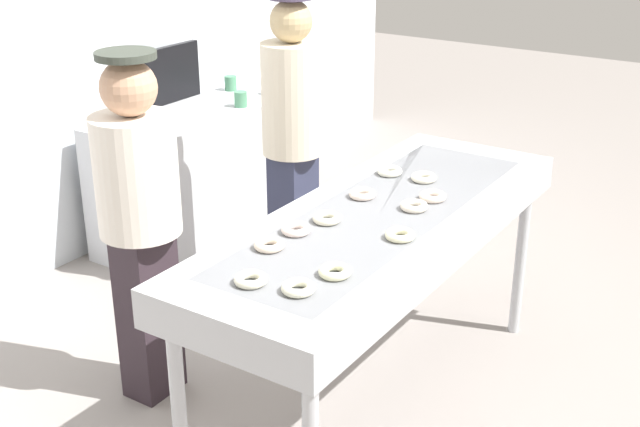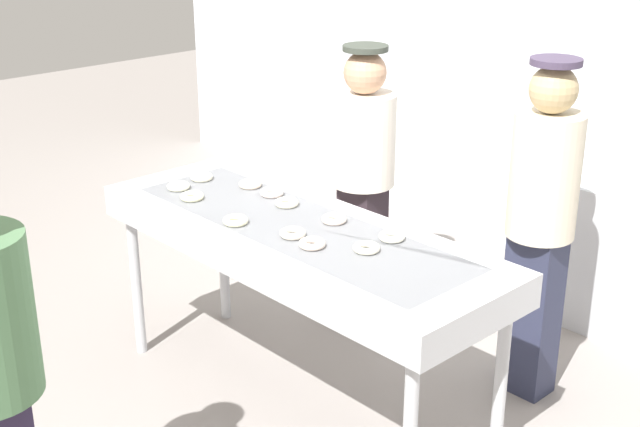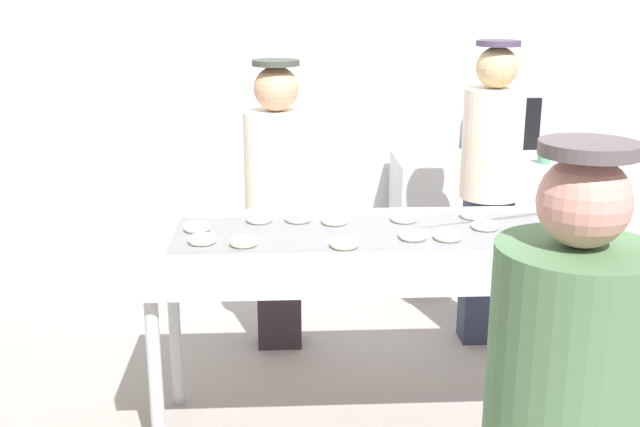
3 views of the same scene
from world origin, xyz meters
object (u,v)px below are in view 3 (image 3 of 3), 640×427
(worker_baker, at_px, (278,188))
(sugar_donut_1, at_px, (259,218))
(sugar_donut_3, at_px, (413,235))
(worker_assistant, at_px, (490,179))
(sugar_donut_4, at_px, (473,214))
(sugar_donut_11, at_px, (448,236))
(paper_cup_0, at_px, (599,155))
(sugar_donut_10, at_px, (197,227))
(sugar_donut_9, at_px, (344,243))
(fryer_conveyor, at_px, (387,250))
(sugar_donut_0, at_px, (298,218))
(menu_display, at_px, (506,124))
(paper_cup_1, at_px, (544,156))
(sugar_donut_2, at_px, (244,242))
(sugar_donut_8, at_px, (335,220))
(sugar_donut_6, at_px, (485,225))
(prep_counter, at_px, (510,218))
(sugar_donut_5, at_px, (202,239))
(paper_cup_2, at_px, (572,146))
(sugar_donut_7, at_px, (404,218))

(worker_baker, bearing_deg, sugar_donut_1, 74.55)
(sugar_donut_3, xyz_separation_m, worker_assistant, (0.59, 1.02, -0.02))
(sugar_donut_4, bearing_deg, sugar_donut_11, -120.31)
(worker_assistant, relative_size, paper_cup_0, 17.08)
(sugar_donut_10, distance_m, sugar_donut_11, 1.05)
(worker_baker, bearing_deg, sugar_donut_9, 94.05)
(fryer_conveyor, xyz_separation_m, sugar_donut_0, (-0.37, 0.17, 0.10))
(menu_display, bearing_deg, sugar_donut_0, -126.67)
(menu_display, bearing_deg, paper_cup_1, -73.49)
(fryer_conveyor, height_order, sugar_donut_11, sugar_donut_11)
(sugar_donut_2, bearing_deg, sugar_donut_8, 36.09)
(sugar_donut_6, xyz_separation_m, prep_counter, (0.69, 1.90, -0.54))
(fryer_conveyor, distance_m, sugar_donut_5, 0.78)
(sugar_donut_9, xyz_separation_m, sugar_donut_11, (0.43, 0.07, 0.00))
(paper_cup_2, bearing_deg, paper_cup_0, -77.44)
(worker_baker, relative_size, worker_assistant, 0.94)
(sugar_donut_6, bearing_deg, sugar_donut_1, 170.96)
(sugar_donut_4, xyz_separation_m, paper_cup_1, (0.84, 1.53, -0.07))
(sugar_donut_0, height_order, sugar_donut_11, same)
(sugar_donut_7, xyz_separation_m, sugar_donut_8, (-0.31, -0.02, 0.00))
(sugar_donut_2, relative_size, sugar_donut_11, 1.00)
(sugar_donut_4, relative_size, worker_baker, 0.07)
(sugar_donut_10, bearing_deg, sugar_donut_7, 5.67)
(sugar_donut_7, bearing_deg, worker_assistant, 52.78)
(sugar_donut_7, relative_size, paper_cup_0, 1.17)
(paper_cup_1, bearing_deg, sugar_donut_1, -139.17)
(fryer_conveyor, bearing_deg, prep_counter, 59.78)
(menu_display, bearing_deg, sugar_donut_9, -119.13)
(fryer_conveyor, xyz_separation_m, sugar_donut_2, (-0.60, -0.15, 0.10))
(fryer_conveyor, bearing_deg, sugar_donut_9, -135.93)
(fryer_conveyor, distance_m, paper_cup_1, 2.12)
(sugar_donut_10, bearing_deg, paper_cup_2, 40.17)
(sugar_donut_0, xyz_separation_m, paper_cup_2, (1.92, 1.87, -0.07))
(sugar_donut_10, xyz_separation_m, prep_counter, (1.92, 1.86, -0.54))
(sugar_donut_4, relative_size, paper_cup_0, 1.17)
(sugar_donut_0, height_order, prep_counter, sugar_donut_0)
(sugar_donut_0, relative_size, worker_baker, 0.07)
(sugar_donut_3, height_order, sugar_donut_11, same)
(fryer_conveyor, relative_size, sugar_donut_4, 18.36)
(sugar_donut_7, distance_m, sugar_donut_10, 0.90)
(sugar_donut_1, relative_size, sugar_donut_9, 1.00)
(sugar_donut_4, relative_size, worker_assistant, 0.07)
(sugar_donut_9, height_order, paper_cup_2, sugar_donut_9)
(sugar_donut_3, relative_size, sugar_donut_6, 1.00)
(menu_display, bearing_deg, sugar_donut_5, -129.52)
(sugar_donut_4, xyz_separation_m, sugar_donut_11, (-0.18, -0.31, 0.00))
(sugar_donut_7, distance_m, worker_baker, 0.95)
(sugar_donut_5, bearing_deg, paper_cup_0, 37.73)
(sugar_donut_9, bearing_deg, sugar_donut_2, 173.98)
(sugar_donut_4, distance_m, prep_counter, 1.94)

